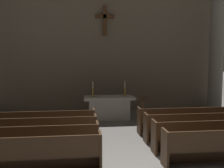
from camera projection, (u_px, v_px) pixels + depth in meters
ground_plane at (133, 168)px, 6.59m from camera, size 80.00×80.00×0.00m
pew_left_row_1 at (20, 155)px, 6.18m from camera, size 3.76×0.50×0.95m
pew_left_row_2 at (28, 142)px, 7.13m from camera, size 3.76×0.50×0.95m
pew_left_row_3 at (34, 132)px, 8.07m from camera, size 3.76×0.50×0.95m
pew_left_row_4 at (39, 124)px, 9.02m from camera, size 3.76×0.50×0.95m
pew_right_row_2 at (216, 135)px, 7.76m from camera, size 3.76×0.50×0.95m
pew_right_row_3 at (202, 126)px, 8.71m from camera, size 3.76×0.50×0.95m
pew_right_row_4 at (190, 120)px, 9.65m from camera, size 3.76×0.50×0.95m
column_right_third at (217, 38)px, 12.99m from camera, size 1.03×1.03×7.41m
altar at (109, 107)px, 11.76m from camera, size 2.20×0.90×1.01m
candlestick_left at (93, 92)px, 11.60m from camera, size 0.16×0.16×0.66m
candlestick_right at (125, 91)px, 11.77m from camera, size 0.16×0.16×0.66m
apse_with_cross at (104, 30)px, 13.52m from camera, size 11.83×0.42×8.17m
lectern at (143, 112)px, 10.72m from camera, size 0.44×0.36×1.15m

